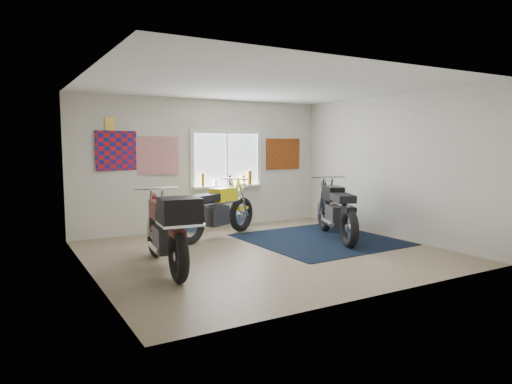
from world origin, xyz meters
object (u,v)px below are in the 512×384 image
navy_rug (319,239)px  maroon_tourer (168,230)px  yellow_triumph (217,212)px  black_chrome_bike (336,212)px

navy_rug → maroon_tourer: (-3.14, -0.63, 0.58)m
maroon_tourer → navy_rug: bearing=-72.5°
yellow_triumph → black_chrome_bike: size_ratio=0.97×
navy_rug → black_chrome_bike: bearing=-12.1°
maroon_tourer → yellow_triumph: bearing=-35.5°
yellow_triumph → navy_rug: bearing=-61.5°
yellow_triumph → black_chrome_bike: 2.24m
black_chrome_bike → maroon_tourer: black_chrome_bike is taller
navy_rug → maroon_tourer: size_ratio=1.17×
maroon_tourer → black_chrome_bike: bearing=-74.7°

